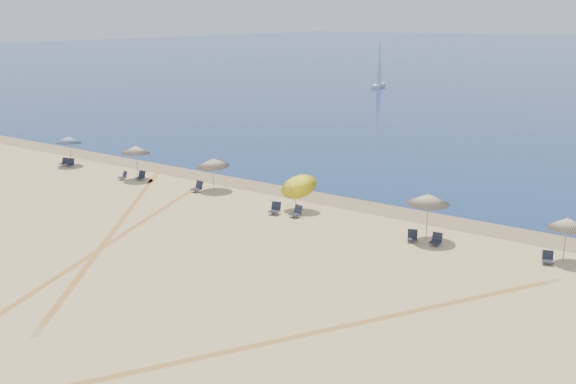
# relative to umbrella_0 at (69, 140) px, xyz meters

# --- Properties ---
(wet_sand) EXTENTS (500.00, 500.00, 0.00)m
(wet_sand) POSITION_rel_umbrella_0_xyz_m (22.26, 3.42, -2.12)
(wet_sand) COLOR olive
(wet_sand) RESTS_ON ground
(umbrella_0) EXTENTS (2.07, 2.11, 2.49)m
(umbrella_0) POSITION_rel_umbrella_0_xyz_m (0.00, 0.00, 0.00)
(umbrella_0) COLOR gray
(umbrella_0) RESTS_ON ground
(umbrella_1) EXTENTS (2.18, 2.21, 2.60)m
(umbrella_1) POSITION_rel_umbrella_0_xyz_m (8.04, -0.09, 0.13)
(umbrella_1) COLOR gray
(umbrella_1) RESTS_ON ground
(umbrella_2) EXTENTS (2.28, 2.31, 2.34)m
(umbrella_2) POSITION_rel_umbrella_0_xyz_m (14.90, 0.84, -0.14)
(umbrella_2) COLOR gray
(umbrella_2) RESTS_ON ground
(umbrella_3) EXTENTS (2.34, 2.32, 2.58)m
(umbrella_3) POSITION_rel_umbrella_0_xyz_m (22.52, 0.12, -0.36)
(umbrella_3) COLOR gray
(umbrella_3) RESTS_ON ground
(umbrella_4) EXTENTS (2.33, 2.33, 2.63)m
(umbrella_4) POSITION_rel_umbrella_0_xyz_m (31.40, -0.33, 0.17)
(umbrella_4) COLOR gray
(umbrella_4) RESTS_ON ground
(umbrella_5) EXTENTS (1.86, 1.86, 2.33)m
(umbrella_5) POSITION_rel_umbrella_0_xyz_m (38.41, 0.52, -0.14)
(umbrella_5) COLOR gray
(umbrella_5) RESTS_ON ground
(chair_0) EXTENTS (0.69, 0.74, 0.63)m
(chair_0) POSITION_rel_umbrella_0_xyz_m (-0.28, -0.43, -1.84)
(chair_0) COLOR black
(chair_0) RESTS_ON ground
(chair_1) EXTENTS (0.76, 0.81, 0.67)m
(chair_1) POSITION_rel_umbrella_0_xyz_m (0.48, -0.40, -1.83)
(chair_1) COLOR black
(chair_1) RESTS_ON ground
(chair_2) EXTENTS (0.65, 0.72, 0.63)m
(chair_2) POSITION_rel_umbrella_0_xyz_m (7.37, -0.86, -1.84)
(chair_2) COLOR black
(chair_2) RESTS_ON ground
(chair_3) EXTENTS (0.66, 0.74, 0.68)m
(chair_3) POSITION_rel_umbrella_0_xyz_m (8.53, -0.17, -1.82)
(chair_3) COLOR black
(chair_3) RESTS_ON ground
(chair_4) EXTENTS (0.69, 0.78, 0.74)m
(chair_4) POSITION_rel_umbrella_0_xyz_m (14.32, -0.22, -1.79)
(chair_4) COLOR black
(chair_4) RESTS_ON ground
(chair_5) EXTENTS (0.76, 0.84, 0.74)m
(chair_5) POSITION_rel_umbrella_0_xyz_m (21.83, -1.36, -1.79)
(chair_5) COLOR black
(chair_5) RESTS_ON ground
(chair_6) EXTENTS (0.70, 0.79, 0.72)m
(chair_6) POSITION_rel_umbrella_0_xyz_m (23.27, -1.12, -1.81)
(chair_6) COLOR black
(chair_6) RESTS_ON ground
(chair_7) EXTENTS (0.75, 0.79, 0.65)m
(chair_7) POSITION_rel_umbrella_0_xyz_m (30.96, -1.19, -1.84)
(chair_7) COLOR black
(chair_7) RESTS_ON ground
(chair_8) EXTENTS (0.58, 0.67, 0.67)m
(chair_8) POSITION_rel_umbrella_0_xyz_m (32.25, -0.98, -1.83)
(chair_8) COLOR black
(chair_8) RESTS_ON ground
(chair_9) EXTENTS (0.69, 0.75, 0.64)m
(chair_9) POSITION_rel_umbrella_0_xyz_m (37.85, -0.36, -1.84)
(chair_9) COLOR black
(chair_9) RESTS_ON ground
(sailboat_1) EXTENTS (2.16, 5.02, 7.26)m
(sailboat_1) POSITION_rel_umbrella_0_xyz_m (-5.56, 67.77, 0.08)
(sailboat_1) COLOR white
(sailboat_1) RESTS_ON ocean
(tire_tracks) EXTENTS (55.74, 46.44, 0.00)m
(tire_tracks) POSITION_rel_umbrella_0_xyz_m (21.45, -11.65, -2.12)
(tire_tracks) COLOR tan
(tire_tracks) RESTS_ON ground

